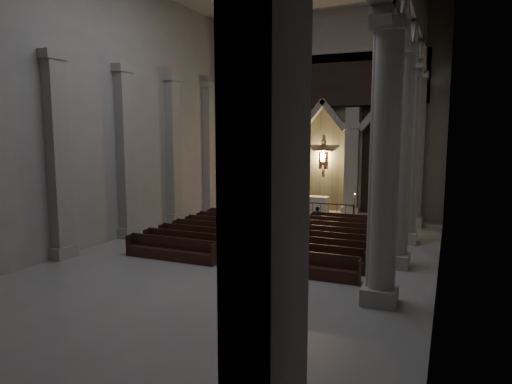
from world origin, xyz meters
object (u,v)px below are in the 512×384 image
Objects in this scene: altar_rail at (313,207)px; candle_stand_right at (354,214)px; pews at (271,238)px; altar at (313,204)px; worshipper at (318,219)px; candle_stand_left at (267,211)px.

altar_rail is 2.45m from candle_stand_right.
candle_stand_right is 6.97m from pews.
altar reaches higher than altar_rail.
candle_stand_right is (2.44, -0.11, -0.20)m from altar_rail.
worshipper is (1.18, 3.46, 0.34)m from pews.
altar_rail is 3.91× the size of worshipper.
candle_stand_left reaches higher than pews.
altar is 1.54× the size of candle_stand_left.
candle_stand_right is 1.29× the size of worshipper.
pews is at bearing -87.62° from altar.
altar_rail is at bearing 90.00° from pews.
pews is at bearing -110.45° from candle_stand_right.
candle_stand_right is at bearing 54.24° from worshipper.
pews is at bearing -66.84° from candle_stand_left.
altar_rail is at bearing 96.78° from worshipper.
worshipper is (1.18, -3.18, -0.01)m from altar_rail.
candle_stand_left is at bearing -169.83° from altar_rail.
candle_stand_right is at bearing -2.60° from altar_rail.
candle_stand_left is at bearing -175.91° from candle_stand_right.
pews is (0.00, -6.64, -0.35)m from altar_rail.
altar_rail is 3.97× the size of candle_stand_left.
altar_rail is 0.52× the size of pews.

